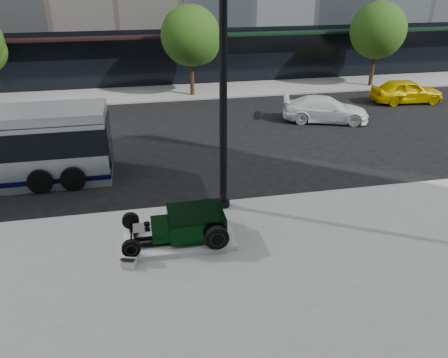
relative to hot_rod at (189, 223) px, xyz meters
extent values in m
plane|color=black|center=(1.43, 4.24, -0.70)|extent=(120.00, 120.00, 0.00)
cube|color=gray|center=(1.43, 18.24, -0.64)|extent=(70.00, 4.00, 0.12)
cube|color=black|center=(-8.57, 20.44, 1.30)|extent=(22.00, 0.50, 4.00)
cube|color=black|center=(14.43, 20.44, 1.30)|extent=(24.00, 0.50, 4.00)
cube|color=black|center=(-8.57, 19.84, 2.90)|extent=(22.00, 1.60, 0.15)
cube|color=black|center=(14.43, 19.84, 2.90)|extent=(24.00, 1.60, 0.15)
cylinder|color=black|center=(2.43, 17.24, 0.72)|extent=(0.28, 0.28, 2.60)
sphere|color=#1C3A0F|center=(2.43, 17.24, 3.22)|extent=(3.80, 3.80, 3.80)
sphere|color=#1C3A0F|center=(3.03, 17.54, 2.62)|extent=(2.60, 2.60, 2.60)
cylinder|color=black|center=(15.43, 17.24, 0.72)|extent=(0.28, 0.28, 2.60)
sphere|color=#1C3A0F|center=(15.43, 17.24, 3.22)|extent=(3.80, 3.80, 3.80)
sphere|color=#1C3A0F|center=(16.03, 17.54, 2.62)|extent=(2.60, 2.60, 2.60)
cube|color=silver|center=(-0.33, 0.00, -0.50)|extent=(3.40, 1.80, 0.15)
cube|color=black|center=(-0.33, -0.45, -0.33)|extent=(3.00, 0.08, 0.10)
cube|color=black|center=(-0.33, 0.45, -0.33)|extent=(3.00, 0.08, 0.10)
cube|color=black|center=(0.22, 0.00, 0.02)|extent=(1.70, 1.45, 0.62)
cube|color=black|center=(0.22, 0.00, 0.35)|extent=(1.70, 1.45, 0.06)
cube|color=black|center=(-0.88, 0.00, -0.10)|extent=(0.55, 1.05, 0.38)
cube|color=silver|center=(-1.43, 0.00, -0.15)|extent=(0.55, 0.55, 0.34)
cylinder|color=black|center=(-1.28, 0.00, 0.12)|extent=(0.18, 0.18, 0.10)
cylinder|color=black|center=(-1.78, 0.00, -0.27)|extent=(0.06, 1.55, 0.06)
cylinder|color=black|center=(0.72, -0.85, -0.07)|extent=(0.72, 0.24, 0.72)
cylinder|color=black|center=(0.72, -0.98, -0.07)|extent=(0.37, 0.02, 0.37)
torus|color=#0B3C14|center=(0.72, -0.99, -0.07)|extent=(0.44, 0.02, 0.44)
cylinder|color=black|center=(0.72, 0.85, -0.07)|extent=(0.72, 0.24, 0.72)
cylinder|color=black|center=(0.72, 0.98, -0.07)|extent=(0.37, 0.02, 0.37)
torus|color=#0B3C14|center=(0.72, 0.99, -0.07)|extent=(0.44, 0.02, 0.44)
cylinder|color=black|center=(-1.78, -0.78, -0.16)|extent=(0.54, 0.16, 0.54)
cylinder|color=black|center=(-1.78, -0.87, -0.16)|extent=(0.28, 0.02, 0.28)
torus|color=#0B3C14|center=(-1.78, -0.88, -0.16)|extent=(0.34, 0.02, 0.34)
cylinder|color=black|center=(-1.78, 0.78, -0.16)|extent=(0.54, 0.16, 0.54)
cylinder|color=black|center=(-1.78, 0.87, -0.16)|extent=(0.28, 0.02, 0.28)
torus|color=#0B3C14|center=(-1.78, 0.88, -0.16)|extent=(0.34, 0.02, 0.34)
cube|color=silver|center=(-1.88, -1.04, -0.47)|extent=(0.47, 0.41, 0.22)
cube|color=black|center=(-1.88, -1.04, -0.34)|extent=(0.47, 0.40, 0.15)
cylinder|color=black|center=(1.46, 1.86, 3.59)|extent=(0.25, 0.25, 8.34)
cylinder|color=black|center=(1.46, 1.86, -0.47)|extent=(0.46, 0.46, 0.21)
cube|color=black|center=(-2.50, 5.78, 0.85)|extent=(0.06, 2.30, 1.70)
cylinder|color=black|center=(-5.13, 4.48, -0.22)|extent=(0.96, 0.28, 0.96)
cylinder|color=black|center=(-5.13, 7.08, -0.22)|extent=(0.96, 0.28, 0.96)
cylinder|color=black|center=(-3.93, 4.48, -0.22)|extent=(0.96, 0.28, 0.96)
cylinder|color=black|center=(-3.93, 7.08, -0.22)|extent=(0.96, 0.28, 0.96)
imported|color=white|center=(9.02, 10.50, -0.01)|extent=(5.08, 3.28, 1.37)
imported|color=#E9C300|center=(15.62, 13.01, 0.05)|extent=(4.51, 2.09, 1.50)
camera|label=1|loc=(-1.22, -11.53, 7.12)|focal=35.00mm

